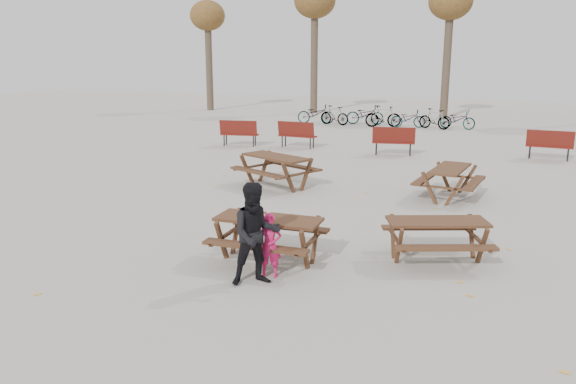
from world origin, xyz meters
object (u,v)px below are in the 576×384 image
(soda_bottle, at_px, (269,217))
(picnic_table_far, at_px, (449,183))
(child, at_px, (270,245))
(picnic_table_north, at_px, (276,171))
(main_picnic_table, at_px, (268,228))
(adult, at_px, (256,234))
(food_tray, at_px, (267,218))
(picnic_table_east, at_px, (436,240))

(soda_bottle, distance_m, picnic_table_far, 6.37)
(child, xyz_separation_m, picnic_table_north, (-2.19, 6.04, -0.10))
(main_picnic_table, bearing_deg, child, -66.86)
(adult, bearing_deg, picnic_table_far, 35.38)
(food_tray, distance_m, child, 0.71)
(soda_bottle, xyz_separation_m, picnic_table_east, (2.65, 1.17, -0.48))
(soda_bottle, bearing_deg, picnic_table_far, 66.48)
(picnic_table_north, bearing_deg, child, -43.97)
(child, bearing_deg, soda_bottle, 101.53)
(soda_bottle, distance_m, adult, 0.83)
(soda_bottle, distance_m, picnic_table_east, 2.94)
(picnic_table_east, relative_size, picnic_table_far, 0.93)
(adult, xyz_separation_m, picnic_table_north, (-2.09, 6.38, -0.38))
(soda_bottle, bearing_deg, food_tray, 124.95)
(child, xyz_separation_m, picnic_table_far, (2.33, 6.30, -0.14))
(soda_bottle, height_order, picnic_table_far, soda_bottle)
(food_tray, distance_m, picnic_table_east, 2.96)
(soda_bottle, xyz_separation_m, picnic_table_north, (-1.98, 5.56, -0.42))
(main_picnic_table, distance_m, picnic_table_north, 5.71)
(soda_bottle, xyz_separation_m, adult, (0.11, -0.82, -0.04))
(food_tray, xyz_separation_m, child, (0.28, -0.59, -0.27))
(food_tray, height_order, adult, adult)
(main_picnic_table, xyz_separation_m, adult, (0.19, -1.00, 0.22))
(soda_bottle, relative_size, child, 0.16)
(child, bearing_deg, adult, -116.68)
(soda_bottle, bearing_deg, child, -66.98)
(food_tray, height_order, picnic_table_east, food_tray)
(main_picnic_table, height_order, adult, adult)
(main_picnic_table, bearing_deg, picnic_table_east, 20.00)
(child, distance_m, picnic_table_east, 2.96)
(main_picnic_table, height_order, picnic_table_east, main_picnic_table)
(child, height_order, adult, adult)
(picnic_table_east, bearing_deg, soda_bottle, -176.15)
(main_picnic_table, height_order, picnic_table_far, picnic_table_far)
(adult, relative_size, picnic_table_far, 0.90)
(picnic_table_far, bearing_deg, picnic_table_north, 102.17)
(soda_bottle, bearing_deg, picnic_table_east, 23.93)
(main_picnic_table, bearing_deg, picnic_table_north, 109.50)
(soda_bottle, bearing_deg, main_picnic_table, 113.43)
(child, height_order, picnic_table_east, child)
(food_tray, bearing_deg, main_picnic_table, 90.97)
(picnic_table_north, xyz_separation_m, picnic_table_far, (4.52, 0.26, -0.04))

